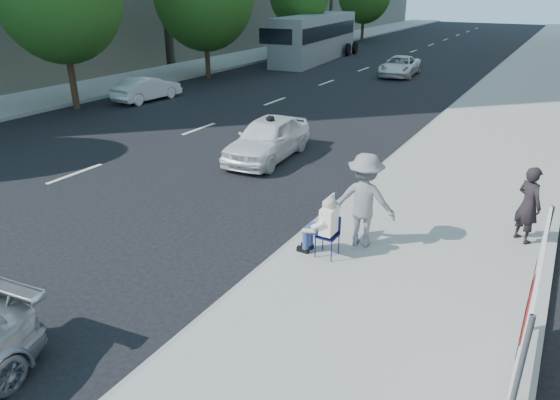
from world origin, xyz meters
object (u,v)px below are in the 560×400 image
Objects in this scene: seated_protester at (324,222)px; pedestrian_woman at (528,205)px; white_sedan_far at (400,66)px; jogger at (364,200)px; protest_banner at (528,315)px; white_sedan_mid at (147,88)px; bus at (316,38)px; white_sedan_near at (268,138)px; motorcycle at (272,139)px.

seated_protester is 0.77× the size of pedestrian_woman.
jogger is at bearing -79.07° from white_sedan_far.
white_sedan_mid is (-18.31, 12.13, -0.81)m from protest_banner.
bus reaches higher than white_sedan_mid.
pedestrian_woman is 8.35m from white_sedan_near.
bus is (-13.78, 27.51, 0.76)m from seated_protester.
seated_protester is 0.43× the size of protest_banner.
motorcycle is (-4.91, 4.43, -0.53)m from jogger.
seated_protester is at bearing -51.90° from motorcycle.
protest_banner is (3.89, -2.16, 0.53)m from seated_protester.
seated_protester is 6.84m from motorcycle.
motorcycle is at bearing 23.58° from pedestrian_woman.
seated_protester is 30.78m from bus.
motorcycle is (0.09, 0.10, -0.05)m from white_sedan_near.
jogger reaches higher than white_sedan_near.
pedestrian_woman is 0.39× the size of white_sedan_far.
protest_banner reaches higher than pedestrian_woman.
white_sedan_mid is at bearing 153.19° from motorcycle.
protest_banner is at bearing -29.03° from seated_protester.
protest_banner is 1.50× the size of motorcycle.
protest_banner is at bearing -65.07° from bus.
motorcycle is at bearing 129.77° from seated_protester.
jogger is at bearing -43.76° from motorcycle.
jogger is 23.62m from white_sedan_far.
white_sedan_far is at bearing 89.57° from white_sedan_near.
white_sedan_far is (-9.73, 25.71, -0.80)m from protest_banner.
motorcycle is at bearing 41.35° from white_sedan_near.
motorcycle is (-4.37, 5.25, -0.24)m from seated_protester.
white_sedan_near reaches higher than white_sedan_mid.
pedestrian_woman is (3.51, 2.73, 0.12)m from seated_protester.
bus is at bearing 116.60° from seated_protester.
jogger is 0.17× the size of bus.
motorcycle is at bearing 158.96° from white_sedan_mid.
protest_banner is 34.53m from bus.
jogger reaches higher than pedestrian_woman.
motorcycle is 24.18m from bus.
white_sedan_mid is (-9.95, 4.81, -0.10)m from white_sedan_near.
white_sedan_mid is 11.10m from motorcycle.
seated_protester reaches higher than white_sedan_far.
protest_banner is 0.70× the size of white_sedan_far.
white_sedan_far is (-6.38, 22.73, -0.56)m from jogger.
white_sedan_near is 0.15m from motorcycle.
jogger is 30.29m from bus.
protest_banner is 11.13m from motorcycle.
seated_protester reaches higher than motorcycle.
white_sedan_far is at bearing -24.48° from pedestrian_woman.
motorcycle is at bearing -72.93° from bus.
bus reaches higher than protest_banner.
motorcycle is at bearing -90.16° from white_sedan_far.
motorcycle reaches higher than white_sedan_far.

